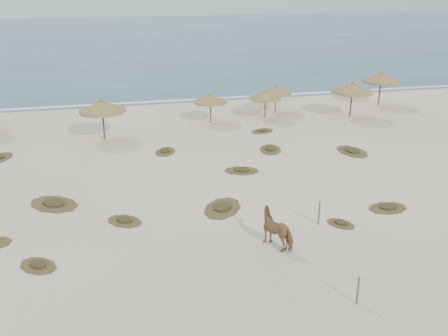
% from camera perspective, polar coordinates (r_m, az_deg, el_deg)
% --- Properties ---
extents(ground, '(160.00, 160.00, 0.00)m').
position_cam_1_polar(ground, '(23.26, -0.24, -7.46)').
color(ground, beige).
rests_on(ground, ground).
extents(ocean, '(200.00, 100.00, 0.01)m').
position_cam_1_polar(ocean, '(95.63, -10.58, 14.33)').
color(ocean, navy).
rests_on(ocean, ground).
extents(foam_line, '(70.00, 0.60, 0.01)m').
position_cam_1_polar(foam_line, '(47.43, -7.28, 7.55)').
color(foam_line, white).
rests_on(foam_line, ground).
extents(palapa_2, '(4.08, 4.08, 3.07)m').
position_cam_1_polar(palapa_2, '(36.60, -13.78, 6.81)').
color(palapa_2, brown).
rests_on(palapa_2, ground).
extents(palapa_3, '(3.17, 3.17, 2.47)m').
position_cam_1_polar(palapa_3, '(39.86, -1.55, 7.89)').
color(palapa_3, brown).
rests_on(palapa_3, ground).
extents(palapa_4, '(3.06, 3.06, 2.42)m').
position_cam_1_polar(palapa_4, '(43.28, 5.98, 8.82)').
color(palapa_4, brown).
rests_on(palapa_4, ground).
extents(palapa_5, '(3.20, 3.20, 2.45)m').
position_cam_1_polar(palapa_5, '(41.21, 4.75, 8.26)').
color(palapa_5, brown).
rests_on(palapa_5, ground).
extents(palapa_6, '(3.75, 3.75, 3.13)m').
position_cam_1_polar(palapa_6, '(42.60, 14.47, 8.82)').
color(palapa_6, brown).
rests_on(palapa_6, ground).
extents(palapa_7, '(4.37, 4.37, 3.19)m').
position_cam_1_polar(palapa_7, '(47.39, 17.54, 9.79)').
color(palapa_7, brown).
rests_on(palapa_7, ground).
extents(horse, '(1.77, 2.09, 1.62)m').
position_cam_1_polar(horse, '(22.05, 6.22, -6.93)').
color(horse, olive).
rests_on(horse, ground).
extents(fence_post_near, '(0.09, 0.09, 1.11)m').
position_cam_1_polar(fence_post_near, '(19.12, 15.05, -13.38)').
color(fence_post_near, brown).
rests_on(fence_post_near, ground).
extents(fence_post_far, '(0.10, 0.10, 1.18)m').
position_cam_1_polar(fence_post_far, '(24.23, 10.81, -5.06)').
color(fence_post_far, brown).
rests_on(fence_post_far, ground).
extents(scrub_1, '(3.34, 3.20, 0.16)m').
position_cam_1_polar(scrub_1, '(27.41, -18.87, -3.90)').
color(scrub_1, brown).
rests_on(scrub_1, ground).
extents(scrub_2, '(2.20, 2.10, 0.16)m').
position_cam_1_polar(scrub_2, '(24.71, -11.29, -5.95)').
color(scrub_2, brown).
rests_on(scrub_2, ground).
extents(scrub_3, '(2.39, 1.88, 0.16)m').
position_cam_1_polar(scrub_3, '(30.27, 2.03, -0.28)').
color(scrub_3, brown).
rests_on(scrub_3, ground).
extents(scrub_4, '(2.16, 1.48, 0.16)m').
position_cam_1_polar(scrub_4, '(26.87, 18.21, -4.33)').
color(scrub_4, brown).
rests_on(scrub_4, ground).
extents(scrub_5, '(2.13, 2.88, 0.16)m').
position_cam_1_polar(scrub_5, '(34.60, 14.44, 1.86)').
color(scrub_5, brown).
rests_on(scrub_5, ground).
extents(scrub_7, '(2.01, 2.55, 0.16)m').
position_cam_1_polar(scrub_7, '(34.05, 5.33, 2.15)').
color(scrub_7, brown).
rests_on(scrub_7, ground).
extents(scrub_9, '(2.92, 3.19, 0.16)m').
position_cam_1_polar(scrub_9, '(25.52, -0.18, -4.58)').
color(scrub_9, brown).
rests_on(scrub_9, ground).
extents(scrub_10, '(2.21, 1.87, 0.16)m').
position_cam_1_polar(scrub_10, '(38.03, 4.40, 4.25)').
color(scrub_10, brown).
rests_on(scrub_10, ground).
extents(scrub_11, '(2.06, 2.03, 0.16)m').
position_cam_1_polar(scrub_11, '(22.18, -20.47, -10.38)').
color(scrub_11, brown).
rests_on(scrub_11, ground).
extents(scrub_12, '(1.57, 1.68, 0.16)m').
position_cam_1_polar(scrub_12, '(24.64, 13.19, -6.19)').
color(scrub_12, brown).
rests_on(scrub_12, ground).
extents(scrub_13, '(1.94, 2.32, 0.16)m').
position_cam_1_polar(scrub_13, '(33.72, -6.73, 1.90)').
color(scrub_13, brown).
rests_on(scrub_13, ground).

